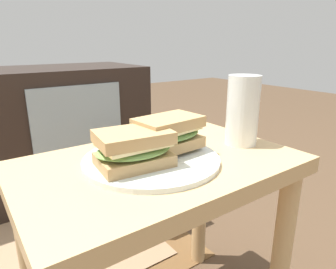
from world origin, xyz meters
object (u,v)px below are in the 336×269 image
(sandwich_back, at_px, (169,133))
(beer_glass, at_px, (242,111))
(tv_cabinet, at_px, (38,133))
(sandwich_front, at_px, (134,148))
(paper_bag, at_px, (149,181))
(plate, at_px, (152,160))

(sandwich_back, distance_m, beer_glass, 0.19)
(tv_cabinet, bearing_deg, sandwich_front, -91.76)
(beer_glass, bearing_deg, sandwich_front, 177.59)
(sandwich_front, distance_m, paper_bag, 0.61)
(plate, distance_m, paper_bag, 0.56)
(tv_cabinet, distance_m, sandwich_back, 0.97)
(tv_cabinet, xyz_separation_m, sandwich_front, (-0.03, -0.96, 0.21))
(sandwich_front, bearing_deg, tv_cabinet, 88.24)
(plate, bearing_deg, sandwich_front, -167.50)
(beer_glass, distance_m, paper_bag, 0.56)
(sandwich_back, distance_m, paper_bag, 0.56)
(beer_glass, bearing_deg, tv_cabinet, 104.29)
(tv_cabinet, relative_size, beer_glass, 6.05)
(plate, bearing_deg, sandwich_back, 12.50)
(sandwich_back, relative_size, beer_glass, 0.94)
(tv_cabinet, xyz_separation_m, beer_glass, (0.25, -0.97, 0.25))
(tv_cabinet, height_order, beer_glass, beer_glass)
(plate, xyz_separation_m, beer_glass, (0.23, -0.02, 0.07))
(sandwich_front, bearing_deg, paper_bag, 55.59)
(plate, bearing_deg, tv_cabinet, 91.03)
(beer_glass, xyz_separation_m, paper_bag, (0.01, 0.44, -0.35))
(sandwich_back, bearing_deg, plate, -167.50)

